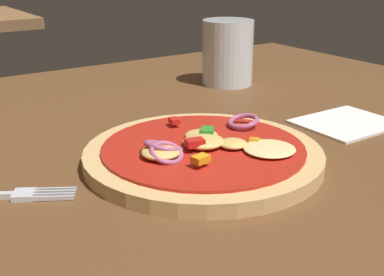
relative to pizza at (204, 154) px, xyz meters
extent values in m
cube|color=brown|center=(-0.02, -0.01, -0.03)|extent=(1.13, 1.01, 0.03)
cylinder|color=tan|center=(0.00, 0.00, 0.00)|extent=(0.24, 0.24, 0.01)
cylinder|color=red|center=(0.00, 0.00, 0.01)|extent=(0.20, 0.20, 0.00)
ellipsoid|color=#E5BC60|center=(0.00, 0.00, 0.01)|extent=(0.04, 0.04, 0.01)
ellipsoid|color=#E5BC60|center=(0.02, -0.02, 0.01)|extent=(0.03, 0.03, 0.01)
ellipsoid|color=#F4DB8E|center=(0.04, -0.05, 0.01)|extent=(0.05, 0.05, 0.01)
ellipsoid|color=#E5BC60|center=(0.01, 0.02, 0.01)|extent=(0.03, 0.03, 0.01)
ellipsoid|color=#E5BC60|center=(-0.05, 0.00, 0.01)|extent=(0.04, 0.04, 0.01)
torus|color=#B25984|center=(-0.05, -0.01, 0.01)|extent=(0.04, 0.04, 0.02)
torus|color=#B25984|center=(-0.04, 0.01, 0.01)|extent=(0.05, 0.05, 0.02)
torus|color=#B25984|center=(0.07, 0.02, 0.01)|extent=(0.04, 0.04, 0.01)
cube|color=orange|center=(-0.03, -0.04, 0.02)|extent=(0.02, 0.01, 0.01)
cube|color=orange|center=(0.04, -0.03, 0.01)|extent=(0.01, 0.01, 0.00)
cube|color=red|center=(0.01, 0.07, 0.01)|extent=(0.01, 0.02, 0.01)
cube|color=red|center=(-0.01, -0.01, 0.02)|extent=(0.02, 0.02, 0.01)
cube|color=#2D8C28|center=(0.01, 0.01, 0.02)|extent=(0.02, 0.02, 0.01)
cube|color=silver|center=(-0.17, 0.02, -0.01)|extent=(0.03, 0.03, 0.01)
cube|color=silver|center=(-0.16, 0.00, -0.01)|extent=(0.03, 0.02, 0.00)
cube|color=silver|center=(-0.15, 0.01, -0.01)|extent=(0.03, 0.02, 0.00)
cube|color=silver|center=(-0.15, 0.01, -0.01)|extent=(0.03, 0.02, 0.00)
cube|color=silver|center=(-0.15, 0.02, -0.01)|extent=(0.03, 0.02, 0.00)
cylinder|color=silver|center=(0.22, 0.24, 0.04)|extent=(0.08, 0.08, 0.10)
cylinder|color=#9E510F|center=(0.22, 0.24, 0.02)|extent=(0.07, 0.07, 0.07)
cylinder|color=white|center=(0.22, 0.24, 0.07)|extent=(0.07, 0.07, 0.02)
cube|color=white|center=(0.22, 0.00, -0.01)|extent=(0.11, 0.10, 0.00)
camera|label=1|loc=(-0.28, -0.39, 0.19)|focal=48.12mm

